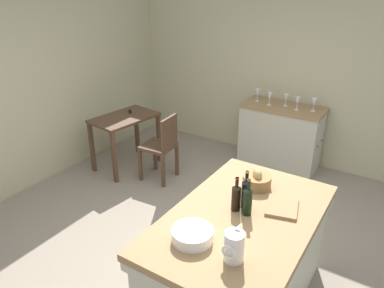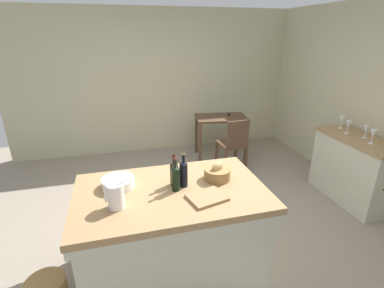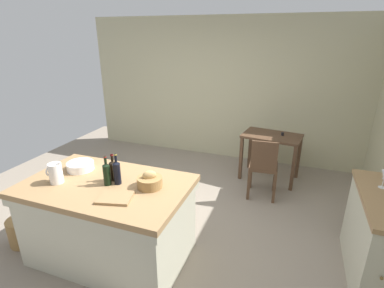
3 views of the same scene
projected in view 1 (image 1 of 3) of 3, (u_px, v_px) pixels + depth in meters
name	position (u px, v px, depth m)	size (l,w,h in m)	color
ground_plane	(198.00, 251.00, 3.75)	(6.76, 6.76, 0.00)	gray
wall_back	(17.00, 89.00, 4.49)	(5.32, 0.12, 2.60)	#B7B28E
wall_right	(295.00, 73.00, 5.21)	(0.12, 5.20, 2.60)	#B7B28E
island_table	(240.00, 258.00, 2.98)	(1.66, 1.03, 0.88)	#99754C
side_cabinet	(280.00, 136.00, 5.30)	(0.52, 1.15, 0.90)	#99754C
writing_desk	(125.00, 125.00, 5.18)	(0.97, 0.68, 0.82)	#513826
wooden_chair	(162.00, 145.00, 4.89)	(0.43, 0.43, 0.92)	#513826
pitcher	(234.00, 246.00, 2.33)	(0.17, 0.13, 0.25)	white
wash_bowl	(192.00, 235.00, 2.53)	(0.29, 0.29, 0.09)	white
bread_basket	(257.00, 180.00, 3.17)	(0.25, 0.25, 0.18)	olive
cutting_board	(282.00, 207.00, 2.90)	(0.30, 0.24, 0.02)	#99754C
wine_bottle_dark	(246.00, 193.00, 2.87)	(0.07, 0.07, 0.32)	black
wine_bottle_amber	(236.00, 197.00, 2.84)	(0.07, 0.07, 0.29)	black
wine_bottle_green	(248.00, 200.00, 2.78)	(0.07, 0.07, 0.30)	black
wine_glass_far_left	(314.00, 102.00, 4.88)	(0.07, 0.07, 0.18)	white
wine_glass_left	(297.00, 101.00, 4.93)	(0.07, 0.07, 0.18)	white
wine_glass_middle	(286.00, 98.00, 5.09)	(0.07, 0.07, 0.16)	white
wine_glass_right	(270.00, 96.00, 5.12)	(0.07, 0.07, 0.18)	white
wine_glass_far_right	(258.00, 93.00, 5.28)	(0.07, 0.07, 0.18)	white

